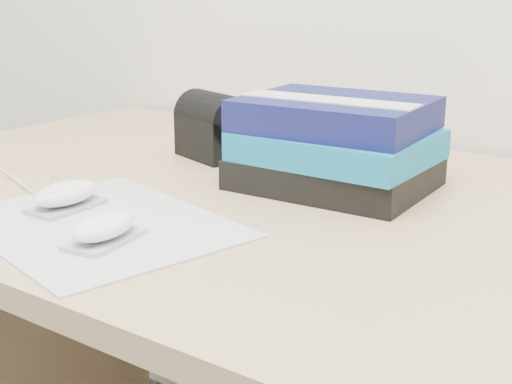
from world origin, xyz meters
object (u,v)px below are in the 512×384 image
Objects in this scene: desk at (372,356)px; book_stack at (336,144)px; mouse_front at (104,228)px; mouse_rear at (66,195)px; pouch at (214,126)px.

book_stack reaches higher than desk.
book_stack is at bearing 166.77° from desk.
mouse_front reaches higher than desk.
book_stack reaches higher than mouse_front.
book_stack is (0.22, 0.29, 0.04)m from mouse_rear.
desk is 0.48m from mouse_rear.
desk is 16.28× the size of mouse_front.
pouch reaches higher than mouse_front.
desk is 5.99× the size of book_stack.
pouch reaches higher than desk.
mouse_front is (-0.17, -0.33, 0.25)m from desk.
mouse_rear is (-0.30, -0.28, 0.25)m from desk.
book_stack is (0.09, 0.35, 0.04)m from mouse_front.
book_stack is 0.25m from pouch.
mouse_front is 0.42m from pouch.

